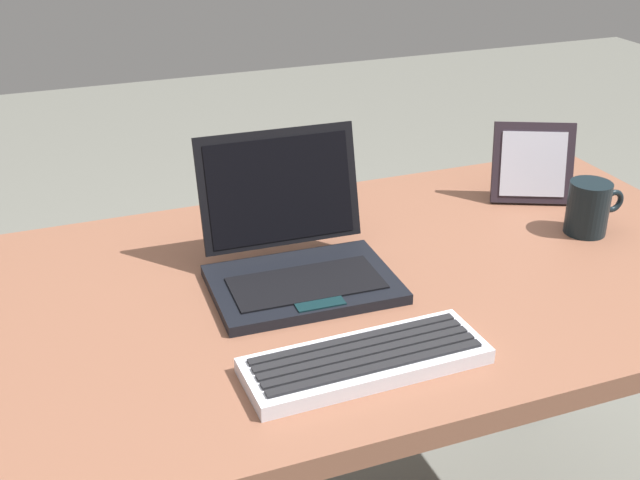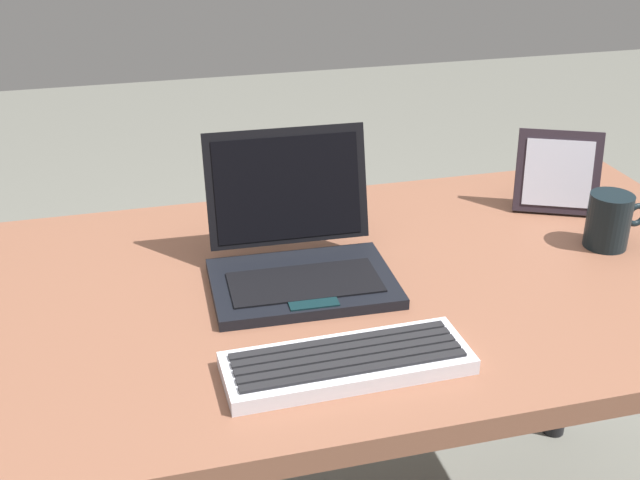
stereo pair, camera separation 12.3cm
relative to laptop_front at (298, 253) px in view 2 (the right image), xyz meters
The scene contains 5 objects.
desk 0.14m from the laptop_front, 28.27° to the right, with size 1.45×0.75×0.70m.
laptop_front is the anchor object (origin of this frame).
external_keyboard 0.27m from the laptop_front, 89.04° to the right, with size 0.33×0.12×0.03m.
photo_frame 0.55m from the laptop_front, 14.27° to the left, with size 0.16×0.11×0.16m.
coffee_mug 0.55m from the laptop_front, ahead, with size 0.11×0.07×0.10m.
Camera 2 is at (-0.31, -1.08, 1.33)m, focal length 44.71 mm.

